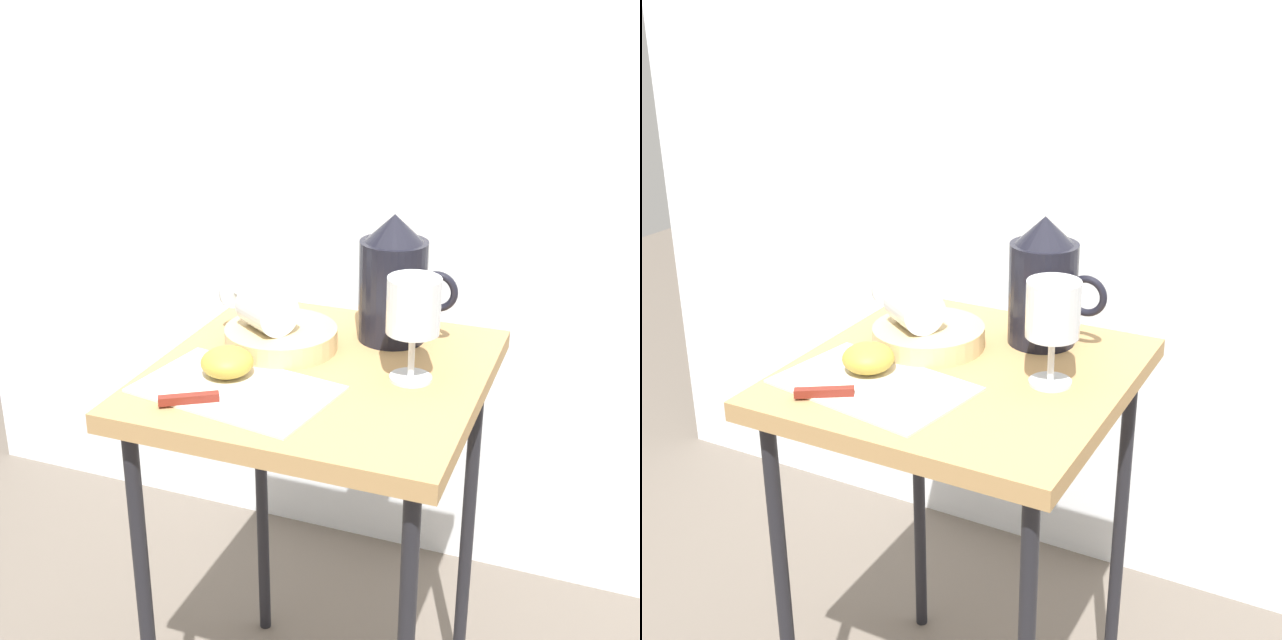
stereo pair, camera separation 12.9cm
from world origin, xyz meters
The scene contains 9 objects.
curtain_drape centered at (0.00, 0.61, 1.11)m, with size 2.40×0.03×2.23m, color white.
table centered at (0.00, 0.00, 0.66)m, with size 0.50×0.51×0.74m.
linen_napkin centered at (-0.09, -0.11, 0.74)m, with size 0.28×0.18×0.00m, color silver.
basket_tray centered at (-0.09, 0.05, 0.75)m, with size 0.18×0.18×0.04m, color tan.
pitcher centered at (0.07, 0.15, 0.82)m, with size 0.16×0.11×0.21m.
wine_glass_upright centered at (0.14, 0.01, 0.85)m, with size 0.08×0.08×0.16m.
wine_glass_tipped_near centered at (-0.11, 0.04, 0.81)m, with size 0.15×0.13×0.07m.
apple_half_left centered at (-0.12, -0.08, 0.76)m, with size 0.08×0.08×0.04m, color #B29938.
knife centered at (-0.10, -0.16, 0.75)m, with size 0.20×0.13×0.01m.
Camera 1 is at (0.43, -1.12, 1.30)m, focal length 48.40 mm.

